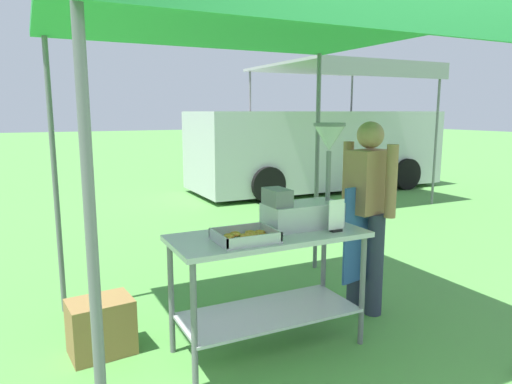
% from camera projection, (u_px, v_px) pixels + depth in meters
% --- Properties ---
extents(ground_plane, '(70.00, 70.00, 0.00)m').
position_uv_depth(ground_plane, '(147.00, 215.00, 7.66)').
color(ground_plane, '#519342').
extents(stall_canopy, '(2.75, 2.56, 2.32)m').
position_uv_depth(stall_canopy, '(263.00, 28.00, 3.07)').
color(stall_canopy, slate).
rests_on(stall_canopy, ground).
extents(donut_cart, '(1.37, 0.59, 0.85)m').
position_uv_depth(donut_cart, '(269.00, 265.00, 3.26)').
color(donut_cart, '#B7B7BC').
rests_on(donut_cart, ground).
extents(donut_tray, '(0.39, 0.32, 0.07)m').
position_uv_depth(donut_tray, '(246.00, 237.00, 3.04)').
color(donut_tray, '#B7B7BC').
rests_on(donut_tray, donut_cart).
extents(donut_fryer, '(0.62, 0.28, 0.75)m').
position_uv_depth(donut_fryer, '(307.00, 194.00, 3.38)').
color(donut_fryer, '#B7B7BC').
rests_on(donut_fryer, donut_cart).
extents(menu_sign, '(0.13, 0.05, 0.23)m').
position_uv_depth(menu_sign, '(336.00, 218.00, 3.26)').
color(menu_sign, black).
rests_on(menu_sign, donut_cart).
extents(vendor, '(0.47, 0.54, 1.61)m').
position_uv_depth(vendor, '(367.00, 207.00, 3.85)').
color(vendor, '#2D3347').
rests_on(vendor, ground).
extents(supply_crate, '(0.46, 0.36, 0.39)m').
position_uv_depth(supply_crate, '(101.00, 327.00, 3.26)').
color(supply_crate, olive).
rests_on(supply_crate, ground).
extents(van_silver, '(5.51, 2.12, 1.69)m').
position_uv_depth(van_silver, '(316.00, 149.00, 10.17)').
color(van_silver, '#BCBCC1').
rests_on(van_silver, ground).
extents(neighbour_tent, '(2.74, 2.69, 2.53)m').
position_uv_depth(neighbour_tent, '(341.00, 71.00, 8.68)').
color(neighbour_tent, slate).
rests_on(neighbour_tent, ground).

